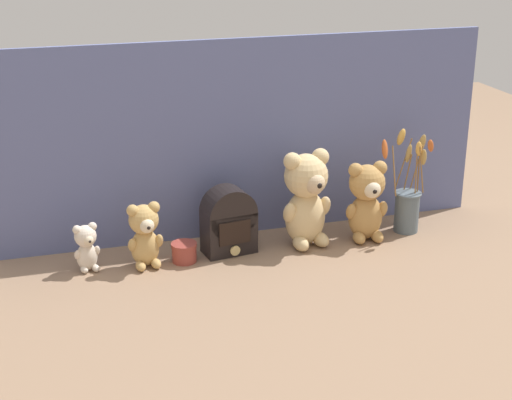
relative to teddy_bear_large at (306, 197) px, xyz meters
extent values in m
plane|color=#8E7056|center=(-0.16, -0.01, -0.16)|extent=(4.00, 4.00, 0.00)
cube|color=slate|center=(-0.16, 0.16, 0.16)|extent=(1.61, 0.02, 0.64)
ellipsoid|color=#DBBC84|center=(0.00, 0.00, -0.07)|extent=(0.15, 0.13, 0.18)
sphere|color=#DBBC84|center=(0.00, 0.00, 0.07)|extent=(0.14, 0.14, 0.14)
sphere|color=#D1B289|center=(0.01, -0.05, 0.06)|extent=(0.07, 0.07, 0.07)
sphere|color=black|center=(0.01, -0.07, 0.06)|extent=(0.02, 0.02, 0.02)
sphere|color=#DBBC84|center=(0.05, 0.01, 0.12)|extent=(0.06, 0.06, 0.06)
sphere|color=#DBBC84|center=(-0.05, 0.00, 0.12)|extent=(0.06, 0.06, 0.06)
ellipsoid|color=#DBBC84|center=(0.06, 0.00, -0.04)|extent=(0.05, 0.07, 0.08)
ellipsoid|color=#DBBC84|center=(-0.06, -0.02, -0.04)|extent=(0.05, 0.07, 0.08)
ellipsoid|color=#DBBC84|center=(0.04, -0.03, -0.14)|extent=(0.06, 0.08, 0.04)
ellipsoid|color=#DBBC84|center=(-0.03, -0.04, -0.14)|extent=(0.06, 0.08, 0.04)
ellipsoid|color=tan|center=(0.20, -0.01, -0.09)|extent=(0.12, 0.10, 0.15)
sphere|color=tan|center=(0.20, -0.01, 0.03)|extent=(0.12, 0.12, 0.12)
sphere|color=beige|center=(0.20, -0.06, 0.02)|extent=(0.06, 0.06, 0.06)
sphere|color=black|center=(0.19, -0.08, 0.02)|extent=(0.02, 0.02, 0.02)
sphere|color=tan|center=(0.24, -0.02, 0.08)|extent=(0.05, 0.05, 0.05)
sphere|color=tan|center=(0.16, -0.01, 0.08)|extent=(0.05, 0.05, 0.05)
ellipsoid|color=tan|center=(0.25, -0.03, -0.06)|extent=(0.04, 0.05, 0.07)
ellipsoid|color=tan|center=(0.15, -0.02, -0.06)|extent=(0.04, 0.05, 0.07)
ellipsoid|color=tan|center=(0.23, -0.05, -0.14)|extent=(0.04, 0.06, 0.04)
ellipsoid|color=tan|center=(0.17, -0.04, -0.14)|extent=(0.04, 0.06, 0.04)
ellipsoid|color=tan|center=(-0.51, -0.02, -0.10)|extent=(0.09, 0.08, 0.12)
sphere|color=tan|center=(-0.51, -0.02, -0.01)|extent=(0.09, 0.09, 0.09)
sphere|color=beige|center=(-0.51, -0.05, -0.02)|extent=(0.04, 0.04, 0.04)
sphere|color=black|center=(-0.51, -0.07, -0.02)|extent=(0.01, 0.01, 0.01)
sphere|color=tan|center=(-0.48, -0.01, 0.02)|extent=(0.04, 0.04, 0.04)
sphere|color=tan|center=(-0.54, -0.02, 0.02)|extent=(0.04, 0.04, 0.04)
ellipsoid|color=tan|center=(-0.47, -0.02, -0.08)|extent=(0.03, 0.04, 0.05)
ellipsoid|color=tan|center=(-0.55, -0.03, -0.08)|extent=(0.03, 0.04, 0.05)
ellipsoid|color=tan|center=(-0.49, -0.04, -0.15)|extent=(0.03, 0.05, 0.03)
ellipsoid|color=tan|center=(-0.53, -0.04, -0.15)|extent=(0.03, 0.05, 0.03)
ellipsoid|color=beige|center=(-0.68, 0.01, -0.12)|extent=(0.07, 0.06, 0.08)
sphere|color=beige|center=(-0.68, 0.01, -0.05)|extent=(0.07, 0.07, 0.07)
sphere|color=beige|center=(-0.68, -0.02, -0.06)|extent=(0.03, 0.03, 0.03)
sphere|color=black|center=(-0.67, -0.03, -0.06)|extent=(0.01, 0.01, 0.01)
sphere|color=beige|center=(-0.66, 0.01, -0.03)|extent=(0.03, 0.03, 0.03)
sphere|color=beige|center=(-0.70, 0.00, -0.03)|extent=(0.03, 0.03, 0.03)
ellipsoid|color=beige|center=(-0.65, 0.01, -0.10)|extent=(0.03, 0.03, 0.04)
ellipsoid|color=beige|center=(-0.71, -0.01, -0.10)|extent=(0.03, 0.03, 0.04)
ellipsoid|color=beige|center=(-0.66, -0.01, -0.15)|extent=(0.03, 0.04, 0.02)
ellipsoid|color=beige|center=(-0.69, -0.02, -0.15)|extent=(0.03, 0.04, 0.02)
cylinder|color=slate|center=(0.36, 0.01, -0.09)|extent=(0.08, 0.08, 0.14)
torus|color=slate|center=(0.36, 0.01, -0.03)|extent=(0.09, 0.09, 0.01)
cylinder|color=olive|center=(0.36, 0.03, 0.04)|extent=(0.02, 0.01, 0.12)
ellipsoid|color=tan|center=(0.37, 0.04, 0.10)|extent=(0.03, 0.02, 0.06)
cylinder|color=olive|center=(0.39, 0.02, 0.05)|extent=(0.02, 0.04, 0.16)
ellipsoid|color=tan|center=(0.41, 0.03, 0.13)|extent=(0.03, 0.04, 0.07)
cylinder|color=olive|center=(0.37, -0.01, 0.05)|extent=(0.01, 0.01, 0.15)
ellipsoid|color=gold|center=(0.37, -0.01, 0.13)|extent=(0.03, 0.03, 0.05)
cylinder|color=olive|center=(0.38, -0.02, 0.06)|extent=(0.05, 0.03, 0.17)
ellipsoid|color=#C65B28|center=(0.39, -0.04, 0.14)|extent=(0.04, 0.03, 0.05)
cylinder|color=olive|center=(0.35, 0.05, 0.06)|extent=(0.06, 0.01, 0.17)
ellipsoid|color=gold|center=(0.35, 0.08, 0.14)|extent=(0.04, 0.03, 0.06)
cylinder|color=olive|center=(0.31, 0.02, 0.05)|extent=(0.02, 0.07, 0.15)
ellipsoid|color=#C65B28|center=(0.27, 0.02, 0.12)|extent=(0.03, 0.05, 0.07)
cylinder|color=olive|center=(0.38, -0.01, 0.04)|extent=(0.02, 0.03, 0.12)
ellipsoid|color=tan|center=(0.39, -0.01, 0.10)|extent=(0.03, 0.04, 0.06)
cube|color=black|center=(-0.25, 0.01, -0.10)|extent=(0.17, 0.11, 0.13)
cylinder|color=black|center=(-0.25, 0.01, -0.03)|extent=(0.17, 0.11, 0.16)
cube|color=black|center=(-0.24, -0.04, -0.08)|extent=(0.10, 0.02, 0.07)
cylinder|color=#D6BC7A|center=(-0.24, -0.04, -0.14)|extent=(0.03, 0.01, 0.03)
cylinder|color=#993D33|center=(-0.40, -0.02, -0.14)|extent=(0.07, 0.07, 0.05)
cylinder|color=#993D33|center=(-0.40, -0.02, -0.11)|extent=(0.08, 0.08, 0.01)
camera|label=1|loc=(-0.80, -2.15, 0.85)|focal=55.00mm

